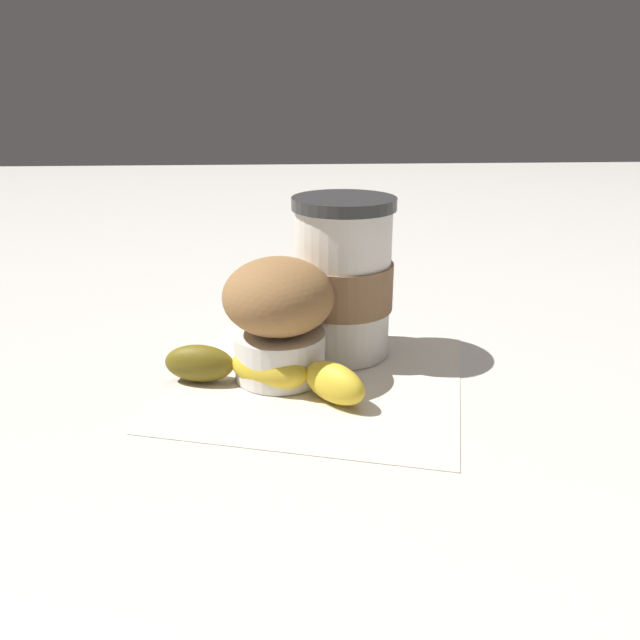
# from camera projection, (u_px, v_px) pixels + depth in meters

# --- Properties ---
(ground_plane) EXTENTS (3.00, 3.00, 0.00)m
(ground_plane) POSITION_uv_depth(u_px,v_px,m) (320.00, 379.00, 0.51)
(ground_plane) COLOR beige
(paper_napkin) EXTENTS (0.28, 0.28, 0.00)m
(paper_napkin) POSITION_uv_depth(u_px,v_px,m) (320.00, 378.00, 0.51)
(paper_napkin) COLOR beige
(paper_napkin) RESTS_ON ground_plane
(coffee_cup) EXTENTS (0.09, 0.09, 0.14)m
(coffee_cup) POSITION_uv_depth(u_px,v_px,m) (343.00, 279.00, 0.54)
(coffee_cup) COLOR silver
(coffee_cup) RESTS_ON paper_napkin
(muffin) EXTENTS (0.09, 0.09, 0.10)m
(muffin) POSITION_uv_depth(u_px,v_px,m) (279.00, 314.00, 0.50)
(muffin) COLOR white
(muffin) RESTS_ON paper_napkin
(banana) EXTENTS (0.09, 0.16, 0.03)m
(banana) POSITION_uv_depth(u_px,v_px,m) (266.00, 372.00, 0.49)
(banana) COLOR gold
(banana) RESTS_ON paper_napkin
(wooden_stirrer) EXTENTS (0.05, 0.10, 0.00)m
(wooden_stirrer) POSITION_uv_depth(u_px,v_px,m) (335.00, 308.00, 0.68)
(wooden_stirrer) COLOR tan
(wooden_stirrer) RESTS_ON ground_plane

